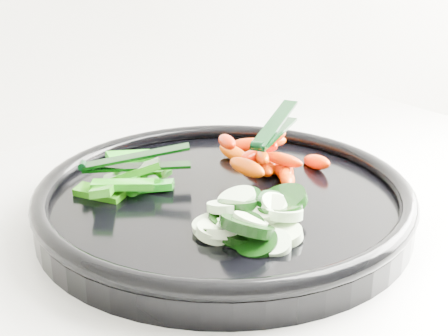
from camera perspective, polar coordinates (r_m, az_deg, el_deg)
veggie_tray at (r=0.62m, az=0.00°, el=-2.95°), size 0.43×0.43×0.04m
cucumber_pile at (r=0.55m, az=2.21°, el=-4.80°), size 0.13×0.12×0.04m
carrot_pile at (r=0.68m, az=3.86°, el=0.92°), size 0.12×0.15×0.05m
pepper_pile at (r=0.64m, az=-8.68°, el=-1.13°), size 0.11×0.10×0.04m
tong_carrot at (r=0.66m, az=4.59°, el=3.58°), size 0.11×0.07×0.02m
tong_pepper at (r=0.64m, az=-8.32°, el=0.56°), size 0.11×0.07×0.02m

